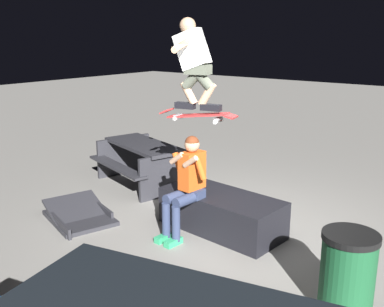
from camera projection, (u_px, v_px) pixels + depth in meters
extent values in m
plane|color=gray|center=(238.00, 235.00, 5.98)|extent=(40.00, 40.00, 0.00)
cube|color=black|center=(221.00, 212.00, 6.08)|extent=(1.76, 0.90, 0.51)
cube|color=#2D3856|center=(192.00, 193.00, 5.93)|extent=(0.32, 0.20, 0.12)
cube|color=#D15119|center=(192.00, 170.00, 5.85)|extent=(0.23, 0.36, 0.50)
sphere|color=tan|center=(192.00, 145.00, 5.76)|extent=(0.20, 0.20, 0.20)
sphere|color=brown|center=(192.00, 143.00, 5.75)|extent=(0.19, 0.19, 0.19)
cylinder|color=#D15119|center=(200.00, 169.00, 5.65)|extent=(0.20, 0.10, 0.29)
cylinder|color=tan|center=(190.00, 162.00, 5.61)|extent=(0.24, 0.09, 0.19)
cylinder|color=#D15119|center=(178.00, 163.00, 5.92)|extent=(0.20, 0.10, 0.29)
cylinder|color=tan|center=(177.00, 158.00, 5.77)|extent=(0.24, 0.09, 0.19)
cylinder|color=#2D3856|center=(187.00, 200.00, 5.73)|extent=(0.17, 0.41, 0.14)
cylinder|color=#2D3856|center=(176.00, 224.00, 5.66)|extent=(0.11, 0.11, 0.47)
cube|color=#2D9E66|center=(173.00, 242.00, 5.69)|extent=(0.12, 0.27, 0.08)
cylinder|color=#2D3856|center=(177.00, 196.00, 5.85)|extent=(0.17, 0.41, 0.14)
cylinder|color=#2D3856|center=(166.00, 220.00, 5.78)|extent=(0.11, 0.11, 0.47)
cube|color=#2D9E66|center=(164.00, 238.00, 5.80)|extent=(0.12, 0.27, 0.08)
cube|color=#B72D2D|center=(198.00, 115.00, 5.62)|extent=(0.82, 0.36, 0.11)
cube|color=#B72D2D|center=(167.00, 111.00, 5.80)|extent=(0.16, 0.22, 0.07)
cube|color=#B72D2D|center=(231.00, 116.00, 5.42)|extent=(0.16, 0.22, 0.04)
cube|color=#99999E|center=(178.00, 115.00, 5.74)|extent=(0.09, 0.17, 0.04)
cylinder|color=white|center=(175.00, 118.00, 5.67)|extent=(0.06, 0.04, 0.05)
cylinder|color=white|center=(181.00, 116.00, 5.83)|extent=(0.06, 0.04, 0.05)
cube|color=#99999E|center=(218.00, 119.00, 5.51)|extent=(0.09, 0.17, 0.04)
cylinder|color=white|center=(215.00, 122.00, 5.44)|extent=(0.06, 0.04, 0.05)
cylinder|color=white|center=(221.00, 120.00, 5.59)|extent=(0.06, 0.04, 0.05)
cube|color=black|center=(185.00, 105.00, 5.67)|extent=(0.27, 0.15, 0.08)
cube|color=black|center=(211.00, 107.00, 5.51)|extent=(0.27, 0.15, 0.08)
cylinder|color=tan|center=(189.00, 93.00, 5.60)|extent=(0.25, 0.15, 0.31)
cylinder|color=#505548|center=(194.00, 77.00, 5.52)|extent=(0.35, 0.20, 0.33)
cylinder|color=tan|center=(207.00, 94.00, 5.50)|extent=(0.25, 0.15, 0.31)
cylinder|color=#505548|center=(202.00, 78.00, 5.48)|extent=(0.35, 0.20, 0.33)
cube|color=#505548|center=(198.00, 69.00, 5.47)|extent=(0.33, 0.26, 0.12)
cube|color=white|center=(192.00, 49.00, 5.44)|extent=(0.49, 0.31, 0.52)
sphere|color=tan|center=(188.00, 26.00, 5.40)|extent=(0.20, 0.20, 0.20)
cylinder|color=tan|center=(182.00, 45.00, 5.25)|extent=(0.17, 0.45, 0.19)
cylinder|color=tan|center=(198.00, 44.00, 5.63)|extent=(0.17, 0.45, 0.19)
cube|color=#28282D|center=(80.00, 218.00, 6.47)|extent=(1.23, 1.06, 0.06)
cube|color=#28282D|center=(80.00, 214.00, 6.45)|extent=(1.19, 1.04, 0.32)
cube|color=#28282D|center=(58.00, 223.00, 6.17)|extent=(0.91, 0.32, 0.15)
cube|color=#28282D|center=(99.00, 207.00, 6.74)|extent=(0.91, 0.32, 0.15)
cube|color=#28282D|center=(144.00, 145.00, 7.87)|extent=(1.83, 1.13, 0.06)
cube|color=#28282D|center=(117.00, 166.00, 7.63)|extent=(1.70, 0.69, 0.04)
cube|color=#28282D|center=(170.00, 156.00, 8.26)|extent=(1.70, 0.69, 0.04)
cube|color=#28282D|center=(124.00, 155.00, 8.56)|extent=(0.36, 1.08, 0.72)
cube|color=#28282D|center=(168.00, 175.00, 7.36)|extent=(0.36, 1.08, 0.72)
cylinder|color=#19512D|center=(347.00, 277.00, 4.21)|extent=(0.51, 0.51, 0.77)
cylinder|color=black|center=(351.00, 237.00, 4.11)|extent=(0.53, 0.53, 0.06)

